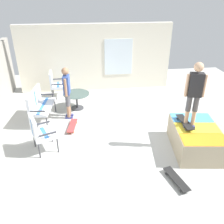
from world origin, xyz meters
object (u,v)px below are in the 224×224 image
skate_ramp (197,138)px  patio_bench (39,103)px  patio_chair_by_wall (39,131)px  skateboard_by_bench (72,126)px  patio_table (77,98)px  person_watching (67,89)px  patio_chair_near_house (55,83)px  person_skater (195,91)px  skateboard_on_ramp (185,122)px  skateboard_spare (176,179)px

skate_ramp → patio_bench: 4.75m
skate_ramp → patio_chair_by_wall: 4.05m
skateboard_by_bench → patio_chair_by_wall: bearing=143.9°
patio_chair_by_wall → patio_table: 2.53m
patio_chair_by_wall → person_watching: (1.75, -0.64, 0.37)m
patio_chair_near_house → person_skater: bearing=-135.1°
patio_table → person_skater: person_skater is taller
skateboard_by_bench → patio_bench: bearing=58.8°
patio_table → skateboard_on_ramp: 3.83m
skateboard_on_ramp → patio_chair_by_wall: bearing=86.4°
patio_bench → patio_chair_near_house: 1.78m
patio_bench → person_skater: 4.60m
patio_bench → person_skater: size_ratio=0.78×
patio_chair_near_house → skateboard_on_ramp: size_ratio=1.27×
patio_bench → patio_chair_by_wall: size_ratio=1.28×
person_watching → patio_table: bearing=-23.1°
patio_bench → patio_chair_near_house: (1.75, -0.34, -0.00)m
patio_bench → patio_chair_near_house: same height
skateboard_spare → skateboard_by_bench: bearing=42.2°
skateboard_spare → person_watching: bearing=36.7°
skateboard_spare → skateboard_on_ramp: size_ratio=1.03×
patio_table → person_skater: 4.11m
patio_chair_by_wall → skateboard_on_ramp: bearing=-93.6°
skateboard_by_bench → skateboard_on_ramp: bearing=-113.4°
patio_chair_by_wall → patio_table: (2.36, -0.90, -0.21)m
patio_chair_by_wall → skateboard_on_ramp: size_ratio=1.27×
patio_bench → skateboard_on_ramp: (-1.89, -3.96, 0.13)m
patio_table → person_watching: bearing=156.9°
patio_bench → person_skater: bearing=-115.9°
patio_table → skateboard_spare: patio_table is taller
skateboard_by_bench → skate_ramp: bearing=-114.1°
person_watching → person_skater: (-2.06, -3.14, 0.65)m
patio_table → skateboard_on_ramp: size_ratio=1.12×
person_watching → person_skater: size_ratio=1.01×
patio_table → skateboard_spare: size_ratio=1.09×
skateboard_on_ramp → patio_table: bearing=47.3°
patio_bench → patio_table: size_ratio=1.45×
person_skater → skateboard_by_bench: bearing=66.0°
patio_chair_near_house → patio_table: size_ratio=1.13×
patio_chair_near_house → skateboard_spare: 5.79m
patio_chair_near_house → skateboard_spare: (-4.93, -2.99, -0.53)m
patio_chair_near_house → person_skater: 5.34m
skate_ramp → patio_table: bearing=48.4°
skateboard_spare → patio_bench: bearing=46.4°
skate_ramp → person_watching: bearing=57.3°
person_watching → skate_ramp: bearing=-122.7°
skate_ramp → person_skater: 1.33m
patio_table → skateboard_on_ramp: (-2.59, -2.80, 0.34)m
person_watching → patio_chair_near_house: bearing=18.5°
patio_chair_by_wall → person_watching: size_ratio=0.61×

